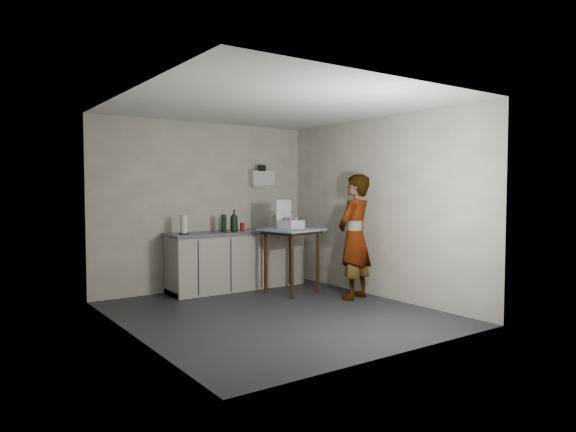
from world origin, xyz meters
TOP-DOWN VIEW (x-y plane):
  - ground at (0.00, 0.00)m, footprint 4.00×4.00m
  - wall_back at (0.00, 1.99)m, footprint 3.60×0.02m
  - wall_right at (1.79, 0.00)m, footprint 0.02×4.00m
  - wall_left at (-1.79, 0.00)m, footprint 0.02×4.00m
  - ceiling at (0.00, 0.00)m, footprint 3.60×4.00m
  - kitchen_counter at (0.40, 1.70)m, footprint 2.24×0.62m
  - wall_shelf at (1.00, 1.92)m, footprint 0.42×0.18m
  - side_table at (0.88, 0.90)m, footprint 0.88×0.88m
  - standing_man at (1.40, 0.08)m, footprint 0.76×0.63m
  - soap_bottle at (0.30, 1.61)m, footprint 0.14×0.14m
  - soda_can at (0.48, 1.67)m, footprint 0.07×0.07m
  - dark_bottle at (0.16, 1.67)m, footprint 0.08×0.08m
  - paper_towel at (-0.51, 1.64)m, footprint 0.15×0.15m
  - dish_rack at (1.21, 1.65)m, footprint 0.41×0.31m
  - bakery_box at (0.87, 0.92)m, footprint 0.35×0.36m

SIDE VIEW (x-z plane):
  - ground at x=0.00m, z-range 0.00..0.00m
  - kitchen_counter at x=0.40m, z-range -0.03..0.88m
  - side_table at x=0.88m, z-range 0.36..1.34m
  - standing_man at x=1.40m, z-range 0.00..1.77m
  - soda_can at x=0.48m, z-range 0.91..1.04m
  - dish_rack at x=1.21m, z-range 0.83..1.12m
  - paper_towel at x=-0.51m, z-range 0.90..1.18m
  - dark_bottle at x=0.16m, z-range 0.91..1.18m
  - bakery_box at x=0.87m, z-range 0.86..1.28m
  - soap_bottle at x=0.30m, z-range 0.91..1.24m
  - wall_back at x=0.00m, z-range 0.00..2.60m
  - wall_right at x=1.79m, z-range 0.00..2.60m
  - wall_left at x=-1.79m, z-range 0.00..2.60m
  - wall_shelf at x=1.00m, z-range 1.56..1.93m
  - ceiling at x=0.00m, z-range 2.59..2.60m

